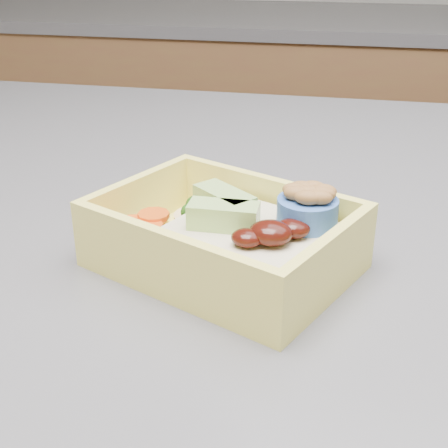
# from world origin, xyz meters

# --- Properties ---
(back_cabinets) EXTENTS (3.20, 0.62, 2.30)m
(back_cabinets) POSITION_xyz_m (0.00, 1.23, 0.89)
(back_cabinets) COLOR brown
(back_cabinets) RESTS_ON ground
(bento_box) EXTENTS (0.21, 0.19, 0.06)m
(bento_box) POSITION_xyz_m (-0.11, -0.20, 0.94)
(bento_box) COLOR #F7EA66
(bento_box) RESTS_ON island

